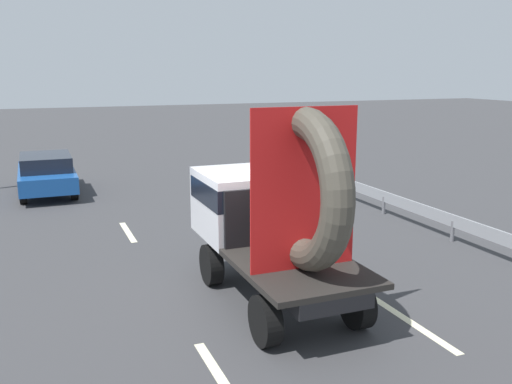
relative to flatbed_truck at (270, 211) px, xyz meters
The scene contains 8 objects.
ground_plane 1.75m from the flatbed_truck, 120.31° to the left, with size 120.00×120.00×0.00m, color #38383A.
flatbed_truck is the anchor object (origin of this frame).
distant_sedan 12.09m from the flatbed_truck, 107.75° to the left, with size 1.86×4.33×1.41m.
guardrail 6.63m from the flatbed_truck, 27.59° to the left, with size 0.10×12.15×0.71m.
lane_dash_left_near 3.49m from the flatbed_truck, 127.12° to the right, with size 2.10×0.16×0.01m, color beige.
lane_dash_left_far 6.03m from the flatbed_truck, 108.51° to the left, with size 2.03×0.16×0.01m, color beige.
lane_dash_right_near 3.19m from the flatbed_truck, 46.87° to the right, with size 2.58×0.16×0.01m, color beige.
lane_dash_right_far 6.05m from the flatbed_truck, 71.55° to the left, with size 2.22×0.16×0.01m, color beige.
Camera 1 is at (-3.91, -9.71, 4.33)m, focal length 39.20 mm.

